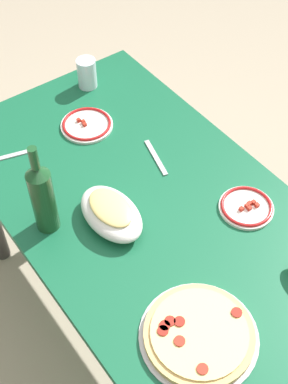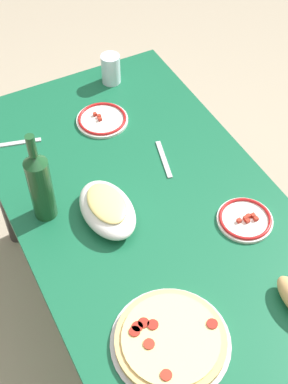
{
  "view_description": "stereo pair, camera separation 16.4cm",
  "coord_description": "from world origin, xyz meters",
  "px_view_note": "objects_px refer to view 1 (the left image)",
  "views": [
    {
      "loc": [
        0.86,
        -0.63,
        2.04
      ],
      "look_at": [
        0.0,
        0.0,
        0.79
      ],
      "focal_mm": 49.95,
      "sensor_mm": 36.0,
      "label": 1
    },
    {
      "loc": [
        0.95,
        -0.49,
        2.04
      ],
      "look_at": [
        0.0,
        0.0,
        0.79
      ],
      "focal_mm": 49.95,
      "sensor_mm": 36.0,
      "label": 2
    }
  ],
  "objects_px": {
    "water_glass": "(87,73)",
    "side_plate_near": "(87,125)",
    "pepperoni_pizza": "(199,334)",
    "wine_bottle": "(42,196)",
    "dining_table": "(144,223)",
    "baked_pasta_dish": "(111,212)",
    "side_plate_far": "(246,207)"
  },
  "relations": [
    {
      "from": "dining_table",
      "to": "side_plate_near",
      "type": "relative_size",
      "value": 7.47
    },
    {
      "from": "dining_table",
      "to": "baked_pasta_dish",
      "type": "relative_size",
      "value": 5.72
    },
    {
      "from": "pepperoni_pizza",
      "to": "wine_bottle",
      "type": "bearing_deg",
      "value": -166.66
    },
    {
      "from": "pepperoni_pizza",
      "to": "side_plate_far",
      "type": "distance_m",
      "value": 0.46
    },
    {
      "from": "pepperoni_pizza",
      "to": "baked_pasta_dish",
      "type": "xyz_separation_m",
      "value": [
        -0.44,
        0.03,
        0.03
      ]
    },
    {
      "from": "baked_pasta_dish",
      "to": "wine_bottle",
      "type": "relative_size",
      "value": 0.75
    },
    {
      "from": "water_glass",
      "to": "side_plate_near",
      "type": "xyz_separation_m",
      "value": [
        0.19,
        -0.13,
        -0.05
      ]
    },
    {
      "from": "baked_pasta_dish",
      "to": "wine_bottle",
      "type": "distance_m",
      "value": 0.21
    },
    {
      "from": "baked_pasta_dish",
      "to": "side_plate_near",
      "type": "distance_m",
      "value": 0.43
    },
    {
      "from": "wine_bottle",
      "to": "side_plate_far",
      "type": "bearing_deg",
      "value": 59.35
    },
    {
      "from": "dining_table",
      "to": "wine_bottle",
      "type": "bearing_deg",
      "value": -106.61
    },
    {
      "from": "wine_bottle",
      "to": "pepperoni_pizza",
      "type": "bearing_deg",
      "value": 13.34
    },
    {
      "from": "side_plate_far",
      "to": "wine_bottle",
      "type": "bearing_deg",
      "value": -120.65
    },
    {
      "from": "baked_pasta_dish",
      "to": "side_plate_far",
      "type": "bearing_deg",
      "value": 60.04
    },
    {
      "from": "baked_pasta_dish",
      "to": "water_glass",
      "type": "distance_m",
      "value": 0.66
    },
    {
      "from": "dining_table",
      "to": "pepperoni_pizza",
      "type": "xyz_separation_m",
      "value": [
        0.46,
        -0.16,
        0.14
      ]
    },
    {
      "from": "dining_table",
      "to": "baked_pasta_dish",
      "type": "xyz_separation_m",
      "value": [
        0.01,
        -0.13,
        0.17
      ]
    },
    {
      "from": "side_plate_far",
      "to": "pepperoni_pizza",
      "type": "bearing_deg",
      "value": -58.9
    },
    {
      "from": "pepperoni_pizza",
      "to": "baked_pasta_dish",
      "type": "height_order",
      "value": "baked_pasta_dish"
    },
    {
      "from": "dining_table",
      "to": "baked_pasta_dish",
      "type": "height_order",
      "value": "baked_pasta_dish"
    },
    {
      "from": "water_glass",
      "to": "baked_pasta_dish",
      "type": "bearing_deg",
      "value": -26.3
    },
    {
      "from": "pepperoni_pizza",
      "to": "wine_bottle",
      "type": "xyz_separation_m",
      "value": [
        -0.54,
        -0.13,
        0.12
      ]
    },
    {
      "from": "dining_table",
      "to": "side_plate_far",
      "type": "bearing_deg",
      "value": 45.9
    },
    {
      "from": "water_glass",
      "to": "side_plate_far",
      "type": "bearing_deg",
      "value": 4.79
    },
    {
      "from": "baked_pasta_dish",
      "to": "side_plate_far",
      "type": "distance_m",
      "value": 0.41
    },
    {
      "from": "side_plate_far",
      "to": "side_plate_near",
      "type": "bearing_deg",
      "value": -162.28
    },
    {
      "from": "dining_table",
      "to": "side_plate_far",
      "type": "distance_m",
      "value": 0.35
    },
    {
      "from": "baked_pasta_dish",
      "to": "side_plate_near",
      "type": "bearing_deg",
      "value": 157.53
    },
    {
      "from": "side_plate_near",
      "to": "side_plate_far",
      "type": "bearing_deg",
      "value": 17.72
    },
    {
      "from": "side_plate_far",
      "to": "baked_pasta_dish",
      "type": "bearing_deg",
      "value": -119.96
    },
    {
      "from": "water_glass",
      "to": "side_plate_near",
      "type": "height_order",
      "value": "water_glass"
    },
    {
      "from": "baked_pasta_dish",
      "to": "water_glass",
      "type": "bearing_deg",
      "value": 153.7
    }
  ]
}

